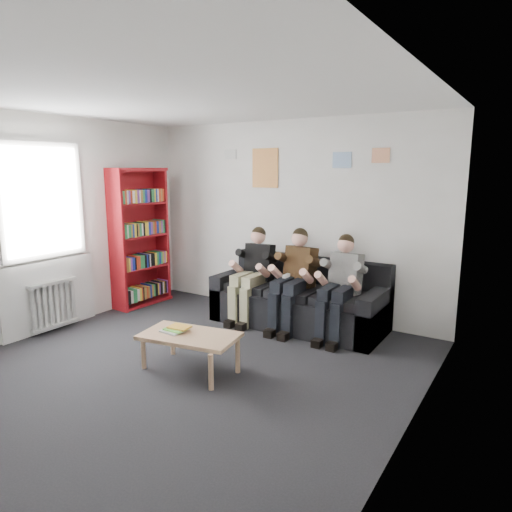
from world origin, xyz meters
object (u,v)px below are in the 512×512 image
Objects in this scene: person_right at (339,287)px; bookshelf at (141,238)px; sofa at (300,302)px; coffee_table at (190,339)px; person_left at (252,275)px; person_middle at (293,280)px.

bookshelf is at bearing -170.91° from person_right.
bookshelf is at bearing -170.16° from sofa.
coffee_table is (2.16, -1.44, -0.68)m from bookshelf.
bookshelf is 2.68m from coffee_table.
sofa is 1.77× the size of person_right.
person_left is 1.25m from person_right.
person_left is 1.00× the size of person_right.
bookshelf is 2.10× the size of coffee_table.
coffee_table is 1.72m from person_middle.
coffee_table is at bearing -99.23° from sofa.
person_left is 0.63m from person_middle.
person_middle is 0.63m from person_right.
sofa is at bearing 13.25° from bookshelf.
person_left reaches higher than person_right.
person_middle reaches higher than coffee_table.
coffee_table is (-0.30, -1.86, 0.03)m from sofa.
person_left is at bearing -162.35° from sofa.
coffee_table is at bearing -30.27° from bookshelf.
person_right is at bearing 60.88° from coffee_table.
bookshelf is at bearing -167.36° from person_middle.
person_right reaches higher than sofa.
sofa is 1.73× the size of person_middle.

